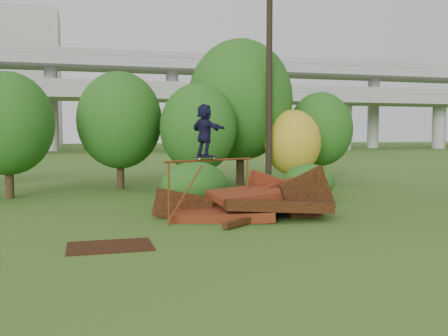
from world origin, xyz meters
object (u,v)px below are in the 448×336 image
object	(u,v)px
scrap_pile	(252,205)
utility_pole	(269,81)
skater	(205,130)
flat_plate	(110,246)

from	to	relation	value
scrap_pile	utility_pole	size ratio (longest dim) A/B	0.59
skater	utility_pole	world-z (taller)	utility_pole
skater	utility_pole	distance (m)	8.64
skater	utility_pole	bearing A→B (deg)	-56.19
utility_pole	flat_plate	bearing A→B (deg)	-128.32
flat_plate	utility_pole	size ratio (longest dim) A/B	0.20
scrap_pile	skater	distance (m)	2.78
scrap_pile	flat_plate	bearing A→B (deg)	-147.18
flat_plate	utility_pole	distance (m)	13.25
skater	flat_plate	bearing A→B (deg)	111.03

